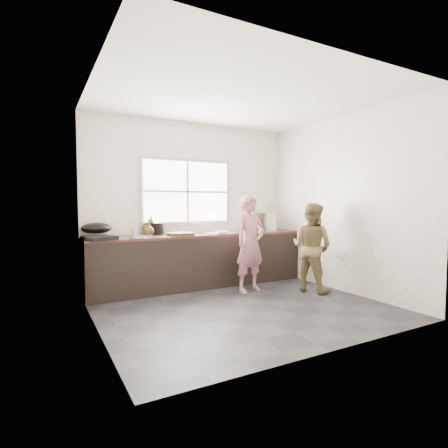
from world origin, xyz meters
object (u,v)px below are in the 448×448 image
person_side (312,247)px  plate_food (152,234)px  bottle_green (151,224)px  woman (250,247)px  bowl_mince (185,234)px  black_pot (155,229)px  bottle_brown_tall (145,229)px  bottle_brown_short (149,229)px  glass_jar (135,232)px  pot_lid_right (143,235)px  burner (100,238)px  bowl_held (223,232)px  pot_lid_left (138,237)px  bowl_crabs (247,231)px  cutting_board (181,234)px  wok (96,228)px  dish_rack (261,222)px

person_side → plate_food: bearing=39.6°
bottle_green → woman: bearing=-35.3°
bowl_mince → black_pot: black_pot is taller
plate_food → bottle_brown_tall: size_ratio=0.98×
bottle_brown_short → glass_jar: size_ratio=2.00×
bowl_mince → bottle_brown_short: 0.57m
black_pot → bottle_green: (-0.07, 0.00, 0.07)m
person_side → pot_lid_right: size_ratio=4.85×
bottle_brown_tall → glass_jar: 0.16m
person_side → burner: 3.11m
person_side → black_pot: person_side is taller
person_side → woman: bearing=44.7°
bowl_held → pot_lid_left: 1.35m
woman → person_side: size_ratio=1.02×
woman → bottle_green: (-1.28, 0.91, 0.33)m
woman → bowl_crabs: bearing=52.3°
cutting_board → wok: 1.24m
glass_jar → bottle_green: bearing=0.0°
woman → person_side: (0.85, -0.43, -0.01)m
bowl_crabs → black_pot: size_ratio=0.78×
cutting_board → bowl_mince: bearing=-79.4°
pot_lid_left → bowl_crabs: bearing=-2.8°
black_pot → plate_food: bearing=-165.3°
person_side → bowl_crabs: person_side is taller
bottle_green → bottle_brown_short: size_ratio=1.78×
woman → bottle_brown_short: bearing=139.5°
bottle_green → black_pot: bearing=0.0°
cutting_board → bowl_held: 0.68m
woman → pot_lid_left: 1.70m
glass_jar → black_pot: bearing=0.0°
dish_rack → black_pot: bearing=-174.7°
cutting_board → bowl_crabs: 1.18m
cutting_board → dish_rack: 1.62m
plate_food → bottle_brown_short: 0.15m
bowl_mince → bowl_crabs: (1.16, 0.06, 0.01)m
glass_jar → dish_rack: (2.23, -0.19, 0.12)m
pot_lid_left → bowl_mince: bearing=-12.2°
bottle_green → wok: (-0.84, -0.13, -0.03)m
cutting_board → bowl_held: size_ratio=1.95×
person_side → wok: 3.22m
bowl_mince → glass_jar: size_ratio=2.13×
bowl_crabs → glass_jar: 1.84m
black_pot → pot_lid_left: size_ratio=1.01×
bottle_green → bottle_brown_tall: bearing=180.0°
bowl_held → dish_rack: bearing=15.1°
woman → cutting_board: bearing=137.1°
person_side → bowl_mince: size_ratio=6.84×
plate_food → bottle_brown_tall: (-0.10, 0.02, 0.09)m
black_pot → pot_lid_right: black_pot is taller
pot_lid_left → plate_food: bearing=43.0°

